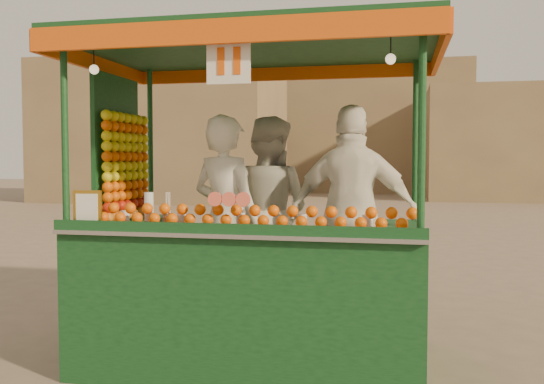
% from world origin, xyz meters
% --- Properties ---
extents(ground, '(90.00, 90.00, 0.00)m').
position_xyz_m(ground, '(0.00, 0.00, 0.00)').
color(ground, '#6E5C4E').
rests_on(ground, ground).
extents(building_left, '(10.00, 6.00, 6.00)m').
position_xyz_m(building_left, '(-9.00, 20.00, 3.00)').
color(building_left, olive).
rests_on(building_left, ground).
extents(building_right, '(9.00, 6.00, 5.00)m').
position_xyz_m(building_right, '(7.00, 24.00, 2.50)').
color(building_right, olive).
rests_on(building_right, ground).
extents(building_center, '(14.00, 7.00, 7.00)m').
position_xyz_m(building_center, '(-2.00, 30.00, 3.50)').
color(building_center, olive).
rests_on(building_center, ground).
extents(juice_cart, '(3.07, 1.99, 2.79)m').
position_xyz_m(juice_cart, '(-0.04, 0.06, 0.91)').
color(juice_cart, '#0E3518').
rests_on(juice_cart, ground).
extents(vendor_left, '(0.78, 0.65, 1.83)m').
position_xyz_m(vendor_left, '(-0.25, 0.21, 1.24)').
color(vendor_left, white).
rests_on(vendor_left, ground).
extents(vendor_middle, '(1.05, 0.91, 1.85)m').
position_xyz_m(vendor_middle, '(-0.01, 0.80, 1.25)').
color(vendor_middle, silver).
rests_on(vendor_middle, ground).
extents(vendor_right, '(1.14, 0.49, 1.93)m').
position_xyz_m(vendor_right, '(0.85, 0.43, 1.29)').
color(vendor_right, white).
rests_on(vendor_right, ground).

